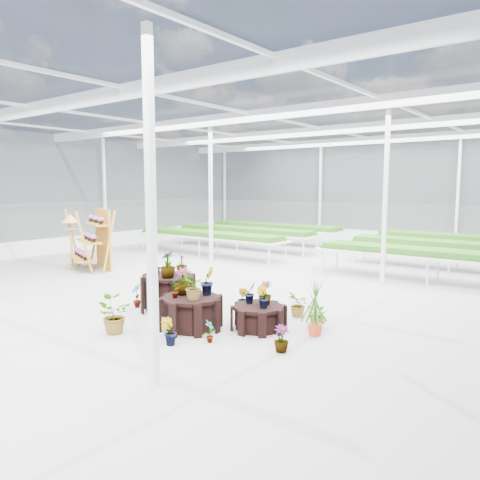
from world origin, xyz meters
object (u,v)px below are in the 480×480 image
Objects in this scene: plinth_tall at (169,293)px; plinth_mid at (191,313)px; plinth_low at (259,318)px; bird_table at (71,241)px; shelf_rack at (90,239)px.

plinth_tall is 1.34m from plinth_mid.
plinth_low is 0.58× the size of bird_table.
plinth_mid is 1.22m from plinth_low.
plinth_mid is 7.90m from bird_table.
plinth_mid is at bearing -21.57° from bird_table.
shelf_rack reaches higher than plinth_tall.
plinth_mid is at bearing -26.57° from plinth_tall.
plinth_mid is at bearing 1.09° from shelf_rack.
shelf_rack is at bearing 160.38° from plinth_tall.
plinth_tall is 6.57m from bird_table.
bird_table is at bearing 162.11° from plinth_mid.
shelf_rack is at bearing 159.07° from plinth_mid.
plinth_mid is 0.66× the size of bird_table.
plinth_low is at bearing 2.60° from plinth_tall.
shelf_rack reaches higher than plinth_low.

